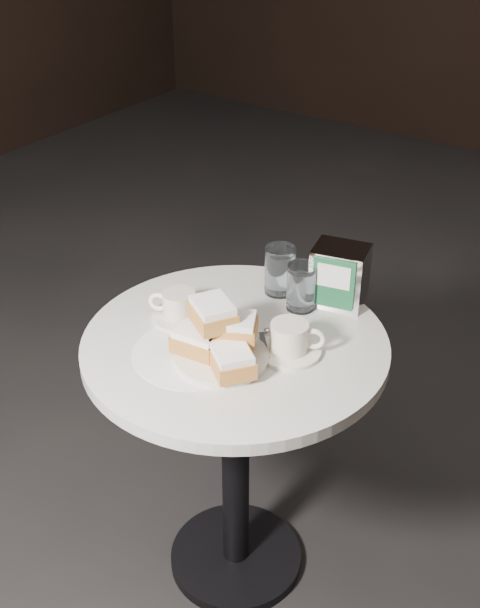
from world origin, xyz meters
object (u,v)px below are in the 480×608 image
cafe_table (235,407)px  beignet_plate (220,341)px  water_glass_right (301,287)px  water_glass_left (280,271)px  coffee_cup_left (179,307)px  coffee_cup_right (290,340)px  napkin_dispenser (339,275)px

cafe_table → beignet_plate: bearing=-78.3°
water_glass_right → cafe_table: bearing=-104.4°
beignet_plate → water_glass_left: 0.32m
coffee_cup_left → coffee_cup_right: 0.29m
coffee_cup_right → napkin_dispenser: (-0.01, 0.25, 0.04)m
coffee_cup_left → coffee_cup_right: size_ratio=0.92×
coffee_cup_right → water_glass_right: 0.19m
coffee_cup_left → water_glass_right: water_glass_right is taller
water_glass_right → water_glass_left: bearing=157.0°
cafe_table → beignet_plate: size_ratio=3.03×
beignet_plate → cafe_table: bearing=101.7°
beignet_plate → water_glass_right: beignet_plate is taller
beignet_plate → coffee_cup_left: beignet_plate is taller
water_glass_left → water_glass_right: size_ratio=1.06×
napkin_dispenser → water_glass_left: bearing=-177.8°
coffee_cup_left → water_glass_left: 0.27m
coffee_cup_right → water_glass_right: water_glass_right is taller
cafe_table → napkin_dispenser: napkin_dispenser is taller
cafe_table → water_glass_right: 0.33m
coffee_cup_left → water_glass_right: bearing=20.4°
cafe_table → napkin_dispenser: (0.11, 0.28, 0.27)m
coffee_cup_right → napkin_dispenser: bearing=68.5°
water_glass_left → cafe_table: bearing=-82.8°
beignet_plate → coffee_cup_left: (-0.18, 0.08, -0.02)m
coffee_cup_left → water_glass_right: 0.30m
coffee_cup_right → water_glass_left: water_glass_left is taller
coffee_cup_right → napkin_dispenser: size_ratio=1.29×
beignet_plate → water_glass_left: size_ratio=2.01×
cafe_table → coffee_cup_right: (0.13, 0.03, 0.23)m
water_glass_right → napkin_dispenser: (0.06, 0.07, 0.02)m
water_glass_left → napkin_dispenser: 0.15m
water_glass_right → napkin_dispenser: 0.10m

